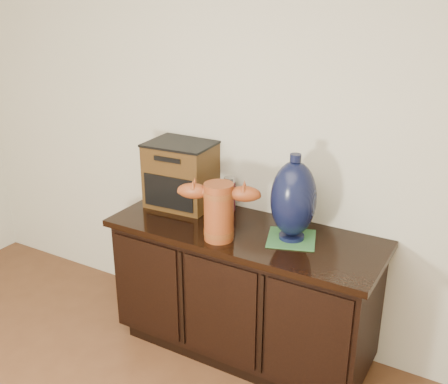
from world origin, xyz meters
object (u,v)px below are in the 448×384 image
Objects in this scene: terracotta_vessel at (219,208)px; lamp_base at (293,199)px; sideboard at (243,291)px; tv_radio at (182,174)px; spray_can at (230,194)px.

lamp_base reaches higher than terracotta_vessel.
sideboard is 0.64m from lamp_base.
tv_radio is (-0.48, 0.13, 0.56)m from sideboard.
terracotta_vessel is 2.11× the size of spray_can.
terracotta_vessel is at bearing -37.83° from tv_radio.
spray_can is at bearing 10.52° from tv_radio.
terracotta_vessel is 0.50m from tv_radio.
spray_can is (-0.46, 0.17, -0.12)m from lamp_base.
spray_can is (-0.14, 0.35, -0.07)m from terracotta_vessel.
lamp_base is at bearing -20.77° from spray_can.
terracotta_vessel is (-0.06, -0.15, 0.54)m from sideboard.
spray_can is at bearing 135.19° from sideboard.
terracotta_vessel is at bearing -150.64° from lamp_base.
spray_can is (-0.20, 0.20, 0.46)m from sideboard.
lamp_base is at bearing 8.54° from terracotta_vessel.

